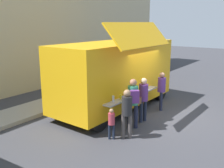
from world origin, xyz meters
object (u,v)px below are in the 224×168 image
trash_bin (125,75)px  customer_extra_browsing (162,88)px  customer_front_ordering (143,96)px  customer_rear_waiting (127,110)px  child_near_queue (111,121)px  customer_mid_with_backpack (133,99)px  food_truck_main (116,73)px

trash_bin → customer_extra_browsing: size_ratio=0.58×
customer_front_ordering → customer_rear_waiting: customer_front_ordering is taller
trash_bin → customer_extra_browsing: bearing=-130.0°
child_near_queue → customer_mid_with_backpack: bearing=-38.0°
customer_mid_with_backpack → child_near_queue: customer_mid_with_backpack is taller
trash_bin → customer_extra_browsing: 5.28m
trash_bin → customer_rear_waiting: 7.93m
customer_mid_with_backpack → trash_bin: bearing=-6.6°
customer_front_ordering → customer_extra_browsing: bearing=-76.2°
customer_front_ordering → customer_extra_browsing: 1.66m
customer_extra_browsing → child_near_queue: 3.60m
food_truck_main → customer_extra_browsing: bearing=-59.5°
customer_mid_with_backpack → customer_extra_browsing: customer_mid_with_backpack is taller
trash_bin → customer_front_ordering: 6.49m
customer_rear_waiting → customer_extra_browsing: 3.25m
customer_extra_browsing → child_near_queue: bearing=62.8°
food_truck_main → customer_front_ordering: (-0.70, -1.74, -0.57)m
food_truck_main → customer_extra_browsing: (0.96, -1.71, -0.59)m
child_near_queue → customer_front_ordering: bearing=-34.8°
customer_mid_with_backpack → customer_rear_waiting: bearing=155.8°
food_truck_main → customer_front_ordering: size_ratio=3.60×
food_truck_main → trash_bin: bearing=29.4°
customer_rear_waiting → customer_extra_browsing: bearing=-25.5°
customer_mid_with_backpack → child_near_queue: 1.24m
customer_mid_with_backpack → customer_rear_waiting: customer_mid_with_backpack is taller
child_near_queue → food_truck_main: bearing=-0.4°
food_truck_main → child_near_queue: (-2.62, -1.68, -0.96)m
customer_front_ordering → customer_extra_browsing: (1.65, 0.03, -0.02)m
food_truck_main → trash_bin: 5.04m
customer_extra_browsing → customer_rear_waiting: bearing=68.9°
customer_extra_browsing → food_truck_main: bearing=2.6°
food_truck_main → trash_bin: (4.34, 2.32, -1.10)m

